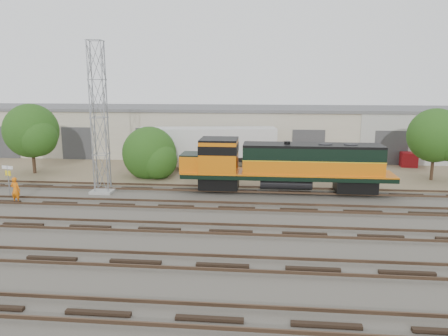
# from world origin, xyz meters

# --- Properties ---
(ground) EXTENTS (140.00, 140.00, 0.00)m
(ground) POSITION_xyz_m (0.00, 0.00, 0.00)
(ground) COLOR #47423A
(ground) RESTS_ON ground
(dirt_strip) EXTENTS (80.00, 16.00, 0.02)m
(dirt_strip) POSITION_xyz_m (0.00, 15.00, 0.01)
(dirt_strip) COLOR #726047
(dirt_strip) RESTS_ON ground
(tracks) EXTENTS (80.00, 20.40, 0.28)m
(tracks) POSITION_xyz_m (0.00, -3.00, 0.08)
(tracks) COLOR black
(tracks) RESTS_ON ground
(warehouse) EXTENTS (58.40, 10.40, 5.30)m
(warehouse) POSITION_xyz_m (0.04, 22.98, 2.65)
(warehouse) COLOR #BFB79F
(warehouse) RESTS_ON ground
(locomotive) EXTENTS (15.51, 2.72, 3.73)m
(locomotive) POSITION_xyz_m (7.08, 6.00, 2.17)
(locomotive) COLOR black
(locomotive) RESTS_ON tracks
(signal_tower) EXTENTS (1.61, 1.61, 10.96)m
(signal_tower) POSITION_xyz_m (-6.21, 4.81, 5.33)
(signal_tower) COLOR gray
(signal_tower) RESTS_ON ground
(sign_post) EXTENTS (0.92, 0.25, 2.30)m
(sign_post) POSITION_xyz_m (-12.45, 2.99, 1.61)
(sign_post) COLOR gray
(sign_post) RESTS_ON ground
(worker) EXTENTS (0.68, 0.48, 1.80)m
(worker) POSITION_xyz_m (-11.07, 1.49, 0.90)
(worker) COLOR orange
(worker) RESTS_ON ground
(semi_trailer) EXTENTS (12.86, 4.20, 3.89)m
(semi_trailer) POSITION_xyz_m (0.69, 14.35, 2.45)
(semi_trailer) COLOR silver
(semi_trailer) RESTS_ON ground
(dumpster_red) EXTENTS (1.63, 1.54, 1.40)m
(dumpster_red) POSITION_xyz_m (19.53, 17.22, 0.70)
(dumpster_red) COLOR maroon
(dumpster_red) RESTS_ON ground
(tree_west) EXTENTS (4.99, 4.75, 6.22)m
(tree_west) POSITION_xyz_m (-14.61, 10.60, 3.72)
(tree_west) COLOR #382619
(tree_west) RESTS_ON ground
(tree_mid) EXTENTS (4.85, 4.62, 4.62)m
(tree_mid) POSITION_xyz_m (-3.95, 10.36, 1.92)
(tree_mid) COLOR #382619
(tree_mid) RESTS_ON ground
(tree_east) EXTENTS (4.66, 4.44, 5.99)m
(tree_east) POSITION_xyz_m (19.86, 11.27, 3.66)
(tree_east) COLOR #382619
(tree_east) RESTS_ON ground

